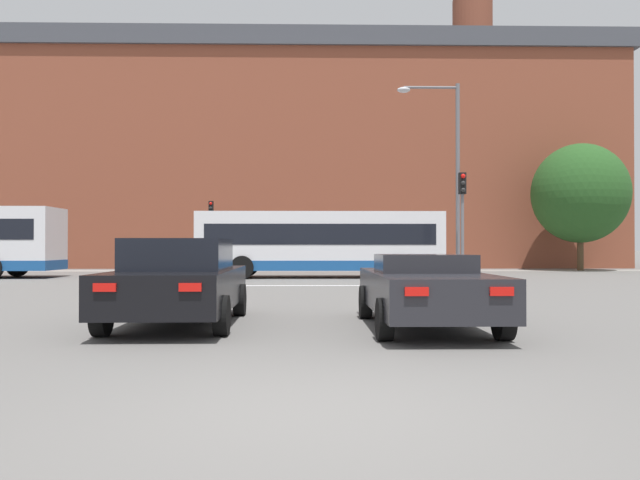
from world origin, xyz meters
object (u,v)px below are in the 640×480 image
at_px(car_roadster_right, 425,289).
at_px(pedestrian_waiting, 161,254).
at_px(car_saloon_left, 180,281).
at_px(traffic_light_near_right, 462,209).
at_px(traffic_light_far_left, 211,224).
at_px(street_lamp_junction, 447,161).
at_px(bus_crossing_lead, 320,243).

bearing_deg(car_roadster_right, pedestrian_waiting, 112.47).
xyz_separation_m(car_saloon_left, pedestrian_waiting, (-5.91, 23.88, 0.21)).
distance_m(traffic_light_near_right, traffic_light_far_left, 16.76).
relative_size(car_saloon_left, traffic_light_near_right, 1.13).
bearing_deg(pedestrian_waiting, car_saloon_left, -5.77).
distance_m(traffic_light_near_right, pedestrian_waiting, 18.52).
bearing_deg(car_saloon_left, street_lamp_junction, 58.25).
bearing_deg(pedestrian_waiting, traffic_light_near_right, 29.53).
height_order(car_roadster_right, bus_crossing_lead, bus_crossing_lead).
bearing_deg(bus_crossing_lead, traffic_light_far_left, 38.94).
distance_m(bus_crossing_lead, pedestrian_waiting, 11.27).
bearing_deg(traffic_light_far_left, pedestrian_waiting, -171.96).
bearing_deg(traffic_light_far_left, car_saloon_left, -82.50).
distance_m(car_saloon_left, traffic_light_far_left, 24.54).
distance_m(car_roadster_right, street_lamp_junction, 14.22).
distance_m(car_saloon_left, traffic_light_near_right, 14.45).
distance_m(traffic_light_near_right, street_lamp_junction, 2.13).
xyz_separation_m(street_lamp_junction, pedestrian_waiting, (-13.59, 11.17, -3.70)).
bearing_deg(street_lamp_junction, traffic_light_far_left, 133.27).
xyz_separation_m(car_roadster_right, traffic_light_far_left, (-7.50, 24.77, 2.02)).
bearing_deg(traffic_light_far_left, bus_crossing_lead, -51.06).
distance_m(car_roadster_right, traffic_light_far_left, 25.96).
height_order(car_saloon_left, bus_crossing_lead, bus_crossing_lead).
bearing_deg(traffic_light_near_right, car_roadster_right, -106.85).
relative_size(traffic_light_near_right, street_lamp_junction, 0.54).
bearing_deg(traffic_light_near_right, street_lamp_junction, 112.45).
bearing_deg(pedestrian_waiting, traffic_light_far_left, 78.38).
height_order(traffic_light_near_right, traffic_light_far_left, traffic_light_near_right).
relative_size(car_saloon_left, bus_crossing_lead, 0.43).
xyz_separation_m(bus_crossing_lead, traffic_light_far_left, (-6.04, 7.47, 1.12)).
height_order(traffic_light_near_right, street_lamp_junction, street_lamp_junction).
relative_size(bus_crossing_lead, traffic_light_near_right, 2.62).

